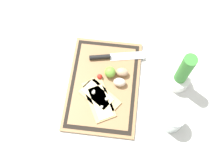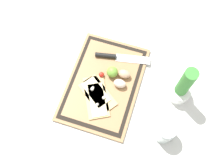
# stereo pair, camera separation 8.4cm
# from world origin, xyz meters

# --- Properties ---
(ground_plane) EXTENTS (6.00, 6.00, 0.00)m
(ground_plane) POSITION_xyz_m (0.00, 0.00, 0.00)
(ground_plane) COLOR silver
(cutting_board) EXTENTS (0.47, 0.33, 0.02)m
(cutting_board) POSITION_xyz_m (0.00, 0.00, 0.01)
(cutting_board) COLOR #997047
(cutting_board) RESTS_ON ground_plane
(pizza_slice_near) EXTENTS (0.22, 0.18, 0.02)m
(pizza_slice_near) POSITION_xyz_m (0.08, -0.01, 0.02)
(pizza_slice_near) COLOR tan
(pizza_slice_near) RESTS_ON cutting_board
(pizza_slice_far) EXTENTS (0.19, 0.20, 0.02)m
(pizza_slice_far) POSITION_xyz_m (0.06, -0.01, 0.02)
(pizza_slice_far) COLOR tan
(pizza_slice_far) RESTS_ON cutting_board
(knife) EXTENTS (0.08, 0.27, 0.02)m
(knife) POSITION_xyz_m (-0.14, 0.00, 0.02)
(knife) COLOR silver
(knife) RESTS_ON cutting_board
(egg_brown) EXTENTS (0.04, 0.06, 0.04)m
(egg_brown) POSITION_xyz_m (-0.06, 0.08, 0.04)
(egg_brown) COLOR tan
(egg_brown) RESTS_ON cutting_board
(egg_pink) EXTENTS (0.04, 0.06, 0.04)m
(egg_pink) POSITION_xyz_m (-0.01, 0.07, 0.04)
(egg_pink) COLOR beige
(egg_pink) RESTS_ON cutting_board
(lime) EXTENTS (0.05, 0.05, 0.05)m
(lime) POSITION_xyz_m (-0.05, 0.03, 0.04)
(lime) COLOR #70A838
(lime) RESTS_ON cutting_board
(cherry_tomato_red) EXTENTS (0.02, 0.02, 0.02)m
(cherry_tomato_red) POSITION_xyz_m (-0.03, -0.02, 0.03)
(cherry_tomato_red) COLOR red
(cherry_tomato_red) RESTS_ON cutting_board
(herb_pot) EXTENTS (0.10, 0.10, 0.25)m
(herb_pot) POSITION_xyz_m (-0.05, 0.34, 0.09)
(herb_pot) COLOR white
(herb_pot) RESTS_ON ground_plane
(sauce_jar) EXTENTS (0.09, 0.09, 0.11)m
(sauce_jar) POSITION_xyz_m (0.14, 0.32, 0.05)
(sauce_jar) COLOR silver
(sauce_jar) RESTS_ON ground_plane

